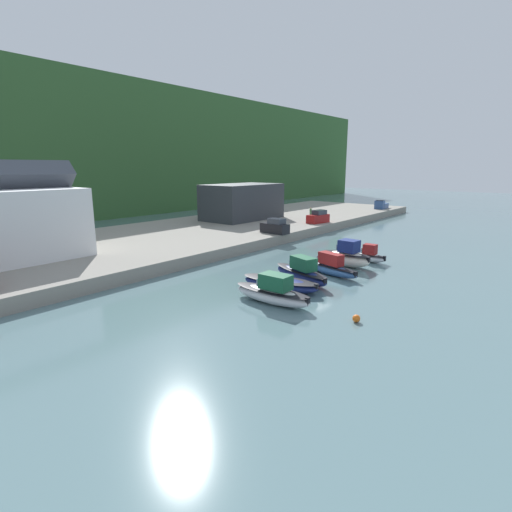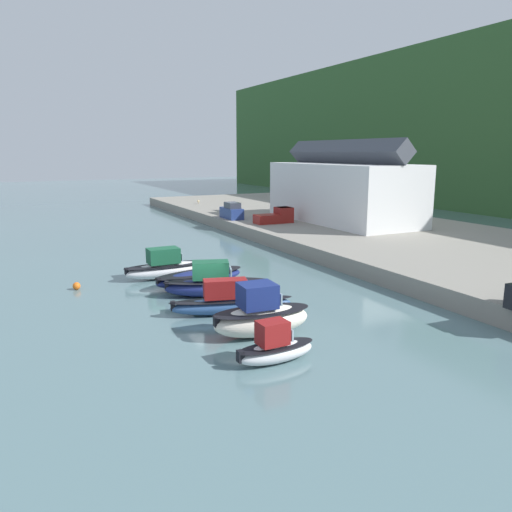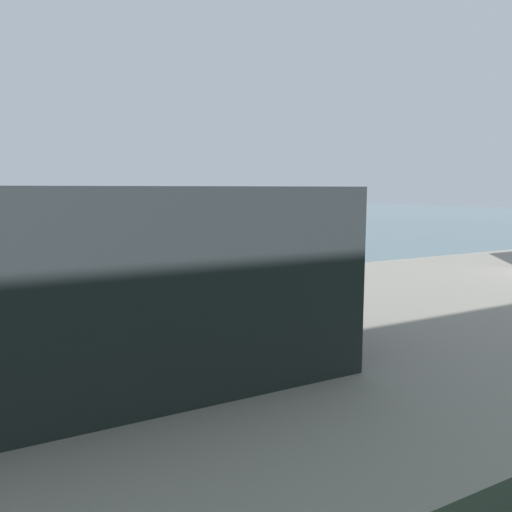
% 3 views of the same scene
% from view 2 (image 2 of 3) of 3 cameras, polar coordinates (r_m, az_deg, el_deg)
% --- Properties ---
extents(ground_plane, '(320.00, 320.00, 0.00)m').
position_cam_2_polar(ground_plane, '(33.94, -5.33, -5.31)').
color(ground_plane, slate).
extents(quay_promenade, '(129.48, 26.34, 1.37)m').
position_cam_2_polar(quay_promenade, '(49.42, 24.30, -0.07)').
color(quay_promenade, gray).
rests_on(quay_promenade, ground_plane).
extents(harbor_clubhouse, '(21.61, 9.21, 10.08)m').
position_cam_2_polar(harbor_clubhouse, '(63.71, 9.87, 7.41)').
color(harbor_clubhouse, white).
rests_on(harbor_clubhouse, quay_promenade).
extents(moored_boat_0, '(2.14, 7.13, 2.46)m').
position_cam_2_polar(moored_boat_0, '(40.71, -10.12, -1.25)').
color(moored_boat_0, silver).
rests_on(moored_boat_0, ground_plane).
extents(moored_boat_1, '(3.58, 7.61, 1.13)m').
position_cam_2_polar(moored_boat_1, '(38.24, -6.46, -2.43)').
color(moored_boat_1, navy).
rests_on(moored_boat_1, ground_plane).
extents(moored_boat_2, '(4.24, 7.52, 2.51)m').
position_cam_2_polar(moored_boat_2, '(35.13, -4.72, -3.16)').
color(moored_boat_2, navy).
rests_on(moored_boat_2, ground_plane).
extents(moored_boat_3, '(3.52, 7.89, 2.26)m').
position_cam_2_polar(moored_boat_3, '(31.25, -2.98, -5.24)').
color(moored_boat_3, '#33568E').
rests_on(moored_boat_3, ground_plane).
extents(moored_boat_4, '(2.66, 5.79, 2.99)m').
position_cam_2_polar(moored_boat_4, '(27.60, 0.59, -6.88)').
color(moored_boat_4, white).
rests_on(moored_boat_4, ground_plane).
extents(moored_boat_5, '(1.57, 4.16, 2.09)m').
position_cam_2_polar(moored_boat_5, '(24.38, 2.19, -10.42)').
color(moored_boat_5, silver).
rests_on(moored_boat_5, ground_plane).
extents(parked_car_2, '(4.25, 1.93, 2.16)m').
position_cam_2_polar(parked_car_2, '(65.72, -2.79, 5.09)').
color(parked_car_2, navy).
rests_on(parked_car_2, quay_promenade).
extents(pickup_truck_0, '(2.07, 4.77, 1.90)m').
position_cam_2_polar(pickup_truck_0, '(61.66, 2.38, 4.56)').
color(pickup_truck_0, maroon).
rests_on(pickup_truck_0, quay_promenade).
extents(dog_on_quay, '(0.79, 0.76, 0.68)m').
position_cam_2_polar(dog_on_quay, '(85.05, -6.60, 6.24)').
color(dog_on_quay, tan).
rests_on(dog_on_quay, quay_promenade).
extents(mooring_buoy_0, '(0.56, 0.56, 0.56)m').
position_cam_2_polar(mooring_buoy_0, '(39.10, -19.82, -3.24)').
color(mooring_buoy_0, orange).
rests_on(mooring_buoy_0, ground_plane).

